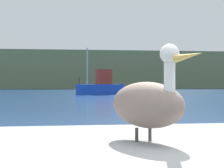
# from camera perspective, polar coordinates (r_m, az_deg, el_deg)

# --- Properties ---
(hillside_backdrop) EXTENTS (140.00, 10.17, 6.82)m
(hillside_backdrop) POSITION_cam_1_polar(r_m,az_deg,el_deg) (73.94, -7.12, 2.02)
(hillside_backdrop) COLOR #6B7A51
(hillside_backdrop) RESTS_ON ground
(pelican) EXTENTS (0.70, 1.17, 0.81)m
(pelican) POSITION_cam_1_polar(r_m,az_deg,el_deg) (3.39, 5.16, -2.76)
(pelican) COLOR gray
(pelican) RESTS_ON pier_dock
(fishing_boat_blue) EXTENTS (4.69, 2.64, 4.41)m
(fishing_boat_blue) POSITION_cam_1_polar(r_m,az_deg,el_deg) (37.85, -1.59, -0.25)
(fishing_boat_blue) COLOR blue
(fishing_boat_blue) RESTS_ON ground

